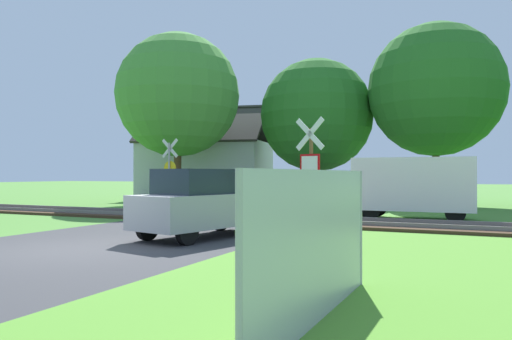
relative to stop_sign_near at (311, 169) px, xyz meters
The scene contains 13 objects.
ground_plane 6.26m from the stop_sign_near, 132.03° to the right, with size 160.00×160.00×0.00m, color #4C8433.
road_asphalt 5.03m from the stop_sign_near, 148.56° to the right, with size 6.67×80.00×0.01m, color #38383A.
grass_verge 7.08m from the stop_sign_near, 70.25° to the right, with size 6.00×20.00×0.01m, color #54912D.
rail_track 5.42m from the stop_sign_near, 141.39° to the left, with size 60.00×2.60×0.22m.
stop_sign_near is the anchor object (origin of this frame).
crossing_sign_far 10.65m from the stop_sign_near, 144.69° to the left, with size 0.88×0.14×3.25m.
house 20.99m from the stop_sign_near, 127.56° to the left, with size 9.41×8.01×6.21m.
tree_right 16.11m from the stop_sign_near, 83.05° to the left, with size 7.07×7.07×9.67m.
tree_center 16.43m from the stop_sign_near, 107.07° to the left, with size 6.58×6.58×8.39m.
tree_left 16.47m from the stop_sign_near, 136.16° to the left, with size 6.93×6.93×9.57m.
mail_truck 6.53m from the stop_sign_near, 74.99° to the left, with size 4.94×2.00×2.24m.
parked_car 2.94m from the stop_sign_near, 151.17° to the right, with size 2.50×4.27×1.78m.
fence_panel 7.68m from the stop_sign_near, 70.98° to the right, with size 0.07×4.11×1.70m.
Camera 1 is at (8.19, -8.16, 1.65)m, focal length 35.00 mm.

